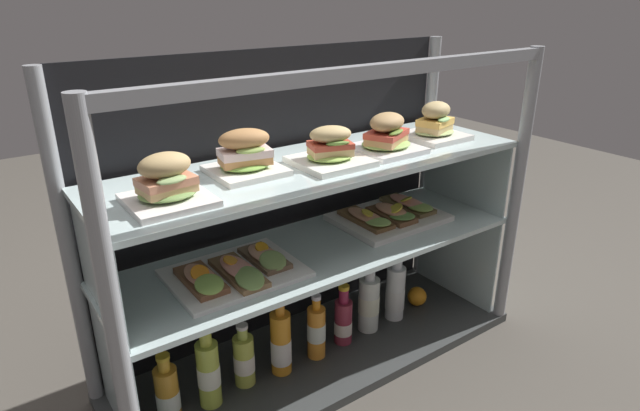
{
  "coord_description": "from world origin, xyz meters",
  "views": [
    {
      "loc": [
        -0.82,
        -1.15,
        1.1
      ],
      "look_at": [
        0.0,
        0.0,
        0.52
      ],
      "focal_mm": 30.23,
      "sensor_mm": 36.0,
      "label": 1
    }
  ],
  "objects": [
    {
      "name": "ground_plane",
      "position": [
        0.0,
        0.0,
        -0.01
      ],
      "size": [
        6.0,
        6.0,
        0.02
      ],
      "primitive_type": "cube",
      "color": "#48433C",
      "rests_on": "ground"
    },
    {
      "name": "case_base_deck",
      "position": [
        0.0,
        0.0,
        0.02
      ],
      "size": [
        1.31,
        0.44,
        0.03
      ],
      "primitive_type": "cube",
      "color": "#343736",
      "rests_on": "ground"
    },
    {
      "name": "case_frame",
      "position": [
        0.0,
        0.1,
        0.51
      ],
      "size": [
        1.31,
        0.44,
        0.94
      ],
      "color": "gray",
      "rests_on": "ground"
    },
    {
      "name": "riser_lower_tier",
      "position": [
        0.0,
        0.0,
        0.2
      ],
      "size": [
        1.23,
        0.36,
        0.35
      ],
      "color": "silver",
      "rests_on": "case_base_deck"
    },
    {
      "name": "shelf_lower_glass",
      "position": [
        0.0,
        0.0,
        0.39
      ],
      "size": [
        1.25,
        0.38,
        0.02
      ],
      "primitive_type": "cube",
      "color": "silver",
      "rests_on": "riser_lower_tier"
    },
    {
      "name": "riser_upper_tier",
      "position": [
        0.0,
        0.0,
        0.52
      ],
      "size": [
        1.23,
        0.36,
        0.24
      ],
      "color": "silver",
      "rests_on": "shelf_lower_glass"
    },
    {
      "name": "shelf_upper_glass",
      "position": [
        0.0,
        0.0,
        0.64
      ],
      "size": [
        1.25,
        0.38,
        0.02
      ],
      "primitive_type": "cube",
      "color": "silver",
      "rests_on": "riser_upper_tier"
    },
    {
      "name": "plated_roll_sandwich_mid_left",
      "position": [
        -0.45,
        -0.05,
        0.7
      ],
      "size": [
        0.18,
        0.18,
        0.12
      ],
      "color": "white",
      "rests_on": "shelf_upper_glass"
    },
    {
      "name": "plated_roll_sandwich_near_right_corner",
      "position": [
        -0.21,
        0.03,
        0.7
      ],
      "size": [
        0.18,
        0.18,
        0.12
      ],
      "color": "white",
      "rests_on": "shelf_upper_glass"
    },
    {
      "name": "plated_roll_sandwich_mid_right",
      "position": [
        0.01,
        -0.03,
        0.69
      ],
      "size": [
        0.19,
        0.19,
        0.11
      ],
      "color": "white",
      "rests_on": "shelf_upper_glass"
    },
    {
      "name": "plated_roll_sandwich_far_left",
      "position": [
        0.21,
        -0.03,
        0.7
      ],
      "size": [
        0.18,
        0.18,
        0.11
      ],
      "color": "white",
      "rests_on": "shelf_upper_glass"
    },
    {
      "name": "plated_roll_sandwich_left_of_center",
      "position": [
        0.44,
        -0.01,
        0.7
      ],
      "size": [
        0.18,
        0.18,
        0.12
      ],
      "color": "white",
      "rests_on": "shelf_upper_glass"
    },
    {
      "name": "open_sandwich_tray_center",
      "position": [
        -0.28,
        -0.02,
        0.41
      ],
      "size": [
        0.34,
        0.27,
        0.06
      ],
      "color": "white",
      "rests_on": "shelf_lower_glass"
    },
    {
      "name": "open_sandwich_tray_right_of_center",
      "position": [
        0.29,
        0.02,
        0.41
      ],
      "size": [
        0.34,
        0.26,
        0.07
      ],
      "color": "white",
      "rests_on": "shelf_lower_glass"
    },
    {
      "name": "juice_bottle_front_left_end",
      "position": [
        -0.49,
        -0.0,
        0.11
      ],
      "size": [
        0.06,
        0.06,
        0.2
      ],
      "color": "gold",
      "rests_on": "case_base_deck"
    },
    {
      "name": "juice_bottle_front_middle",
      "position": [
        -0.38,
        -0.02,
        0.14
      ],
      "size": [
        0.06,
        0.06,
        0.25
      ],
      "color": "#B7C848",
      "rests_on": "case_base_deck"
    },
    {
      "name": "juice_bottle_back_right",
      "position": [
        -0.27,
        0.0,
        0.11
      ],
      "size": [
        0.06,
        0.06,
        0.2
      ],
      "color": "#C1C84C",
      "rests_on": "case_base_deck"
    },
    {
      "name": "juice_bottle_front_right_end",
      "position": [
        -0.15,
        -0.02,
        0.13
      ],
      "size": [
        0.06,
        0.06,
        0.24
      ],
      "color": "orange",
      "rests_on": "case_base_deck"
    },
    {
      "name": "juice_bottle_tucked_behind",
      "position": [
        -0.03,
        -0.02,
        0.12
      ],
      "size": [
        0.06,
        0.06,
        0.22
      ],
      "color": "orange",
      "rests_on": "case_base_deck"
    },
    {
      "name": "juice_bottle_back_center",
      "position": [
        0.09,
        -0.01,
        0.11
      ],
      "size": [
        0.06,
        0.06,
        0.21
      ],
      "color": "#912C40",
      "rests_on": "case_base_deck"
    },
    {
      "name": "juice_bottle_back_left",
      "position": [
        0.2,
        -0.0,
        0.13
      ],
      "size": [
        0.07,
        0.07,
        0.25
      ],
      "color": "white",
      "rests_on": "case_base_deck"
    },
    {
      "name": "juice_bottle_near_post",
      "position": [
        0.32,
        0.0,
        0.13
      ],
      "size": [
        0.07,
        0.07,
        0.24
      ],
      "color": "white",
      "rests_on": "case_base_deck"
    },
    {
      "name": "orange_fruit_beside_bottles",
      "position": [
        0.44,
        0.01,
        0.06
      ],
      "size": [
        0.07,
        0.07,
        0.07
      ],
      "primitive_type": "sphere",
      "color": "orange",
      "rests_on": "case_base_deck"
    }
  ]
}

